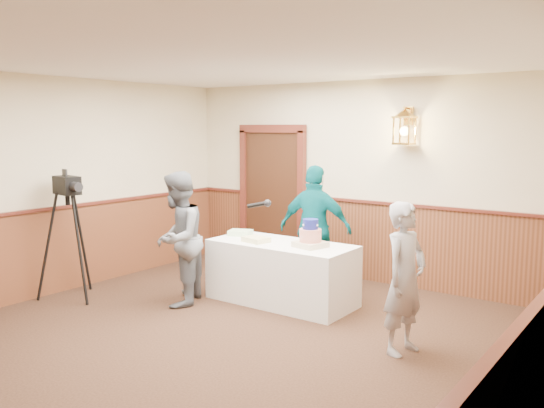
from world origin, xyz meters
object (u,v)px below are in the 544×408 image
(display_table, at_px, (282,273))
(interviewer, at_px, (178,239))
(sheet_cake_green, at_px, (240,233))
(tv_camera_rig, at_px, (70,244))
(sheet_cake_yellow, at_px, (256,239))
(assistant_p, at_px, (315,229))
(baker, at_px, (405,278))
(tiered_cake, at_px, (310,236))

(display_table, height_order, interviewer, interviewer)
(sheet_cake_green, xyz_separation_m, tv_camera_rig, (-1.53, -1.51, -0.09))
(sheet_cake_yellow, distance_m, sheet_cake_green, 0.50)
(display_table, height_order, sheet_cake_green, sheet_cake_green)
(sheet_cake_green, height_order, tv_camera_rig, tv_camera_rig)
(sheet_cake_green, relative_size, interviewer, 0.17)
(display_table, height_order, assistant_p, assistant_p)
(sheet_cake_yellow, distance_m, baker, 2.20)
(sheet_cake_yellow, bearing_deg, interviewer, -136.40)
(display_table, xyz_separation_m, tiered_cake, (0.42, -0.01, 0.51))
(sheet_cake_green, height_order, baker, baker)
(interviewer, bearing_deg, baker, 66.68)
(baker, height_order, assistant_p, assistant_p)
(sheet_cake_yellow, bearing_deg, tiered_cake, 10.93)
(tiered_cake, distance_m, tv_camera_rig, 3.03)
(assistant_p, distance_m, tv_camera_rig, 3.13)
(interviewer, bearing_deg, sheet_cake_yellow, 106.73)
(tv_camera_rig, bearing_deg, display_table, 42.05)
(assistant_p, bearing_deg, tv_camera_rig, 30.69)
(assistant_p, bearing_deg, tiered_cake, 105.64)
(sheet_cake_green, distance_m, baker, 2.68)
(sheet_cake_yellow, distance_m, tv_camera_rig, 2.35)
(baker, bearing_deg, display_table, 82.08)
(tiered_cake, relative_size, baker, 0.27)
(interviewer, distance_m, baker, 2.84)
(assistant_p, height_order, tv_camera_rig, assistant_p)
(sheet_cake_green, bearing_deg, baker, -15.41)
(interviewer, bearing_deg, tv_camera_rig, -91.14)
(assistant_p, bearing_deg, interviewer, 43.78)
(interviewer, height_order, tv_camera_rig, interviewer)
(tiered_cake, xyz_separation_m, tv_camera_rig, (-2.67, -1.41, -0.18))
(interviewer, height_order, assistant_p, assistant_p)
(display_table, height_order, baker, baker)
(interviewer, xyz_separation_m, baker, (2.83, 0.18, -0.08))
(display_table, bearing_deg, interviewer, -140.49)
(display_table, distance_m, tv_camera_rig, 2.68)
(display_table, height_order, sheet_cake_yellow, sheet_cake_yellow)
(baker, bearing_deg, sheet_cake_green, 85.16)
(assistant_p, relative_size, tv_camera_rig, 1.07)
(sheet_cake_yellow, xyz_separation_m, assistant_p, (0.34, 0.84, 0.05))
(display_table, xyz_separation_m, tv_camera_rig, (-2.25, -1.42, 0.32))
(tiered_cake, bearing_deg, baker, -23.02)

